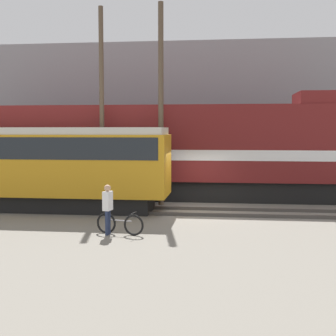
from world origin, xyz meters
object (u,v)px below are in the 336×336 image
at_px(person, 108,204).
at_px(utility_pole_left, 102,106).
at_px(utility_pole_center, 161,105).
at_px(bicycle, 120,224).
at_px(freight_locomotive, 145,150).
at_px(streetcar, 34,163).

bearing_deg(person, utility_pole_left, 106.17).
distance_m(person, utility_pole_left, 7.58).
xyz_separation_m(person, utility_pole_center, (0.91, 6.44, 3.60)).
bearing_deg(person, bicycle, 9.32).
distance_m(freight_locomotive, streetcar, 5.87).
xyz_separation_m(bicycle, utility_pole_center, (0.52, 6.37, 4.26)).
relative_size(person, utility_pole_left, 0.18).
bearing_deg(bicycle, person, -170.68).
xyz_separation_m(bicycle, utility_pole_left, (-2.26, 6.37, 4.21)).
bearing_deg(freight_locomotive, bicycle, -86.06).
bearing_deg(streetcar, freight_locomotive, 44.51).
xyz_separation_m(freight_locomotive, utility_pole_center, (1.10, -2.05, 2.17)).
height_order(person, utility_pole_center, utility_pole_center).
relative_size(person, utility_pole_center, 0.18).
distance_m(bicycle, person, 0.77).
distance_m(freight_locomotive, utility_pole_center, 3.18).
distance_m(bicycle, utility_pole_center, 7.68).
relative_size(streetcar, person, 6.99).
height_order(streetcar, person, streetcar).
distance_m(bicycle, utility_pole_left, 7.96).
bearing_deg(utility_pole_center, bicycle, -94.67).
distance_m(freight_locomotive, bicycle, 8.70).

